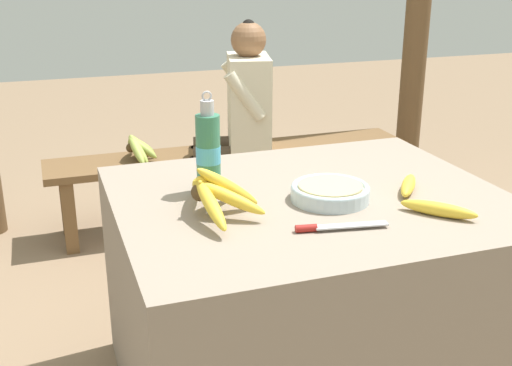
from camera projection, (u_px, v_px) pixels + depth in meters
market_counter at (308, 298)px, 1.99m from camera, size 1.13×0.94×0.68m
banana_bunch_ripe at (215, 191)px, 1.71m from camera, size 0.20×0.37×0.15m
serving_bowl at (330, 191)px, 1.83m from camera, size 0.23×0.23×0.05m
water_bottle at (208, 152)px, 1.86m from camera, size 0.07×0.07×0.30m
loose_banana_front at (438, 209)px, 1.72m from camera, size 0.17×0.18×0.04m
loose_banana_side at (408, 185)px, 1.90m from camera, size 0.14×0.17×0.04m
knife at (329, 227)px, 1.63m from camera, size 0.25×0.06×0.02m
wooden_bench at (232, 161)px, 3.32m from camera, size 1.88×0.32×0.39m
seated_vendor at (240, 112)px, 3.23m from camera, size 0.45×0.42×1.05m
banana_bunch_green at (138, 147)px, 3.13m from camera, size 0.16×0.30×0.14m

